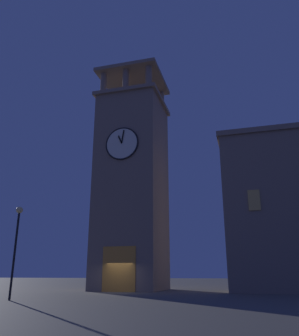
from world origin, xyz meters
TOP-DOWN VIEW (x-y plane):
  - ground_plane at (0.00, 0.00)m, footprint 200.00×200.00m
  - clocktower at (0.09, -4.71)m, footprint 7.06×7.50m
  - street_lamp at (2.93, 9.99)m, footprint 0.44×0.44m

SIDE VIEW (x-z plane):
  - ground_plane at x=0.00m, z-range 0.00..0.00m
  - street_lamp at x=2.93m, z-range 1.08..6.88m
  - clocktower at x=0.09m, z-range -2.28..23.69m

